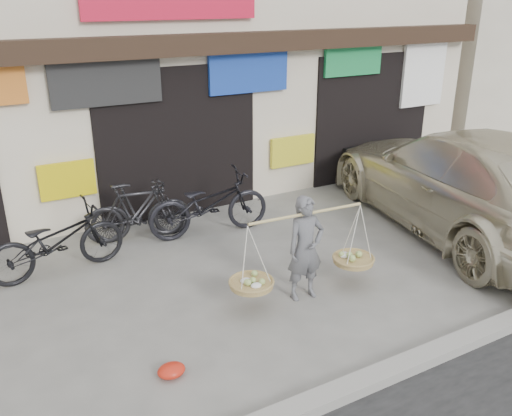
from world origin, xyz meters
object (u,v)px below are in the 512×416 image
bike_3 (141,211)px  street_vendor (305,253)px  bike_1 (135,212)px  bike_0 (56,241)px  suv (464,181)px  bike_2 (209,204)px

bike_3 → street_vendor: bearing=-146.5°
bike_1 → bike_3: 0.10m
street_vendor → bike_0: size_ratio=1.08×
street_vendor → suv: 3.73m
bike_1 → bike_3: bearing=-80.6°
bike_2 → bike_1: bearing=78.1°
bike_0 → bike_3: (1.46, 0.59, -0.02)m
street_vendor → suv: size_ratio=0.33×
bike_1 → bike_3: size_ratio=1.00×
street_vendor → bike_3: (-1.30, 2.90, -0.16)m
street_vendor → bike_0: bearing=143.9°
suv → bike_0: bearing=-3.3°
bike_3 → suv: (4.98, -2.29, 0.38)m
bike_3 → suv: 5.49m
bike_1 → bike_3: same height
bike_0 → bike_2: size_ratio=0.94×
bike_2 → bike_3: (-1.06, 0.38, -0.05)m
bike_2 → bike_3: bearing=76.5°
bike_0 → suv: bearing=-110.6°
bike_0 → bike_3: 1.58m
bike_2 → bike_0: bearing=101.1°
suv → bike_3: bearing=-13.3°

